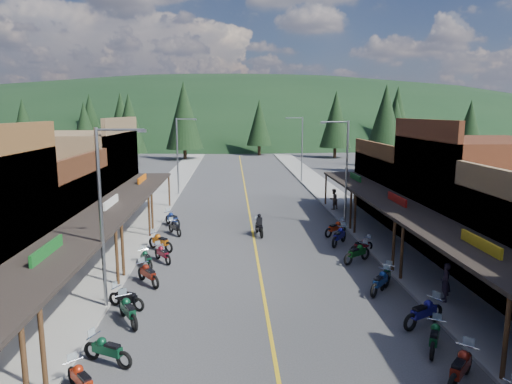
{
  "coord_description": "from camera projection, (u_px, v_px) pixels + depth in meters",
  "views": [
    {
      "loc": [
        -1.44,
        -25.41,
        8.65
      ],
      "look_at": [
        0.23,
        6.5,
        3.0
      ],
      "focal_mm": 32.0,
      "sensor_mm": 36.0,
      "label": 1
    }
  ],
  "objects": [
    {
      "name": "bike_west_8",
      "position": [
        163.0,
        253.0,
        26.47
      ],
      "size": [
        1.61,
        1.95,
        1.1
      ],
      "primitive_type": null,
      "rotation": [
        0.0,
        0.0,
        0.59
      ],
      "color": "maroon",
      "rests_on": "ground"
    },
    {
      "name": "pine_9",
      "position": [
        395.0,
        126.0,
        70.95
      ],
      "size": [
        4.93,
        4.93,
        10.8
      ],
      "color": "black",
      "rests_on": "ground"
    },
    {
      "name": "bike_west_9",
      "position": [
        160.0,
        241.0,
        28.65
      ],
      "size": [
        2.12,
        2.03,
        1.26
      ],
      "primitive_type": null,
      "rotation": [
        0.0,
        0.0,
        0.83
      ],
      "color": "#BB590D",
      "rests_on": "ground"
    },
    {
      "name": "bike_east_4",
      "position": [
        424.0,
        311.0,
        18.52
      ],
      "size": [
        2.34,
        1.77,
        1.29
      ],
      "primitive_type": null,
      "rotation": [
        0.0,
        0.0,
        -1.05
      ],
      "color": "navy",
      "rests_on": "ground"
    },
    {
      "name": "streetlight_3",
      "position": [
        301.0,
        146.0,
        55.65
      ],
      "size": [
        2.16,
        0.18,
        8.0
      ],
      "color": "gray",
      "rests_on": "ground"
    },
    {
      "name": "shop_west_2",
      "position": [
        26.0,
        216.0,
        27.09
      ],
      "size": [
        10.9,
        9.0,
        6.2
      ],
      "color": "#3F2111",
      "rests_on": "ground"
    },
    {
      "name": "pine_0",
      "position": [
        24.0,
        123.0,
        84.35
      ],
      "size": [
        5.04,
        5.04,
        11.0
      ],
      "color": "black",
      "rests_on": "ground"
    },
    {
      "name": "bike_east_7",
      "position": [
        357.0,
        252.0,
        26.36
      ],
      "size": [
        2.2,
        1.89,
        1.25
      ],
      "primitive_type": null,
      "rotation": [
        0.0,
        0.0,
        -0.93
      ],
      "color": "#0E4817",
      "rests_on": "ground"
    },
    {
      "name": "pine_6",
      "position": [
        470.0,
        123.0,
        90.75
      ],
      "size": [
        5.04,
        5.04,
        11.0
      ],
      "color": "black",
      "rests_on": "ground"
    },
    {
      "name": "streetlight_2",
      "position": [
        345.0,
        168.0,
        34.02
      ],
      "size": [
        2.16,
        0.18,
        8.0
      ],
      "color": "gray",
      "rests_on": "ground"
    },
    {
      "name": "rider_on_bike",
      "position": [
        259.0,
        227.0,
        32.11
      ],
      "size": [
        1.04,
        2.25,
        1.65
      ],
      "rotation": [
        0.0,
        0.0,
        0.15
      ],
      "color": "black",
      "rests_on": "ground"
    },
    {
      "name": "pine_4",
      "position": [
        336.0,
        119.0,
        85.24
      ],
      "size": [
        5.88,
        5.88,
        12.5
      ],
      "color": "black",
      "rests_on": "ground"
    },
    {
      "name": "bike_east_8",
      "position": [
        362.0,
        245.0,
        28.1
      ],
      "size": [
        1.94,
        1.54,
        1.08
      ],
      "primitive_type": null,
      "rotation": [
        0.0,
        0.0,
        -1.01
      ],
      "color": "maroon",
      "rests_on": "ground"
    },
    {
      "name": "pine_2",
      "position": [
        184.0,
        115.0,
        81.7
      ],
      "size": [
        6.72,
        6.72,
        14.0
      ],
      "color": "black",
      "rests_on": "ground"
    },
    {
      "name": "streetlight_0",
      "position": [
        104.0,
        211.0,
        19.53
      ],
      "size": [
        2.16,
        0.18,
        8.0
      ],
      "color": "gray",
      "rests_on": "ground"
    },
    {
      "name": "pine_3",
      "position": [
        259.0,
        123.0,
        90.55
      ],
      "size": [
        5.04,
        5.04,
        11.0
      ],
      "color": "black",
      "rests_on": "ground"
    },
    {
      "name": "bike_west_2",
      "position": [
        81.0,
        379.0,
        13.98
      ],
      "size": [
        1.77,
        1.92,
        1.12
      ],
      "primitive_type": null,
      "rotation": [
        0.0,
        0.0,
        0.71
      ],
      "color": "#AF250C",
      "rests_on": "ground"
    },
    {
      "name": "bike_west_4",
      "position": [
        128.0,
        309.0,
        18.76
      ],
      "size": [
        1.69,
        2.24,
        1.24
      ],
      "primitive_type": null,
      "rotation": [
        0.0,
        0.0,
        0.51
      ],
      "color": "#0C3C24",
      "rests_on": "ground"
    },
    {
      "name": "bike_east_6",
      "position": [
        386.0,
        276.0,
        22.82
      ],
      "size": [
        1.55,
        2.0,
        1.11
      ],
      "primitive_type": null,
      "rotation": [
        0.0,
        0.0,
        -0.54
      ],
      "color": "#0E4725",
      "rests_on": "ground"
    },
    {
      "name": "pedestrian_east_b",
      "position": [
        333.0,
        199.0,
        40.1
      ],
      "size": [
        1.02,
        0.94,
        1.83
      ],
      "primitive_type": "imported",
      "rotation": [
        0.0,
        0.0,
        3.78
      ],
      "color": "brown",
      "rests_on": "sidewalk_east"
    },
    {
      "name": "bike_west_5",
      "position": [
        126.0,
        297.0,
        20.2
      ],
      "size": [
        1.99,
        1.51,
        1.1
      ],
      "primitive_type": null,
      "rotation": [
        0.0,
        0.0,
        1.06
      ],
      "color": "black",
      "rests_on": "ground"
    },
    {
      "name": "shop_east_3",
      "position": [
        415.0,
        186.0,
        37.95
      ],
      "size": [
        10.9,
        10.2,
        6.2
      ],
      "color": "#4C2D16",
      "rests_on": "ground"
    },
    {
      "name": "bike_east_5",
      "position": [
        380.0,
        281.0,
        21.97
      ],
      "size": [
        1.92,
        2.1,
        1.22
      ],
      "primitive_type": null,
      "rotation": [
        0.0,
        0.0,
        -0.7
      ],
      "color": "navy",
      "rests_on": "ground"
    },
    {
      "name": "ridge_hill",
      "position": [
        236.0,
        137.0,
        159.33
      ],
      "size": [
        310.0,
        140.0,
        60.0
      ],
      "primitive_type": "ellipsoid",
      "color": "black",
      "rests_on": "ground"
    },
    {
      "name": "pine_7",
      "position": [
        90.0,
        118.0,
        98.4
      ],
      "size": [
        5.88,
        5.88,
        12.5
      ],
      "color": "black",
      "rests_on": "ground"
    },
    {
      "name": "centerline",
      "position": [
        247.0,
        198.0,
        46.24
      ],
      "size": [
        0.15,
        90.0,
        0.01
      ],
      "primitive_type": "cube",
      "color": "gold",
      "rests_on": "ground"
    },
    {
      "name": "bike_east_9",
      "position": [
        339.0,
        235.0,
        29.86
      ],
      "size": [
        1.92,
        2.37,
        1.33
      ],
      "primitive_type": null,
      "rotation": [
        0.0,
        0.0,
        -0.58
      ],
      "color": "navy",
      "rests_on": "ground"
    },
    {
      "name": "pine_8",
      "position": [
        85.0,
        131.0,
        63.73
      ],
      "size": [
        4.48,
        4.48,
        10.0
      ],
      "color": "black",
      "rests_on": "ground"
    },
    {
      "name": "pine_11",
      "position": [
        385.0,
        122.0,
        63.72
      ],
      "size": [
        5.82,
        5.82,
        12.4
      ],
      "color": "black",
      "rests_on": "ground"
    },
    {
      "name": "bike_east_2",
      "position": [
        461.0,
        366.0,
        14.52
      ],
      "size": [
        2.09,
        2.18,
        1.29
      ],
      "primitive_type": null,
      "rotation": [
        0.0,
        0.0,
        -0.74
      ],
      "color": "maroon",
      "rests_on": "ground"
    },
    {
      "name": "pedestrian_east_a",
      "position": [
        446.0,
        282.0,
        20.59
      ],
      "size": [
        0.56,
        0.73,
        1.79
      ],
      "primitive_type": "imported",
      "rotation": [
        0.0,
        0.0,
        -1.8
      ],
      "color": "black",
      "rests_on": "sidewalk_east"
    },
    {
      "name": "bike_west_3",
      "position": [
        107.0,
        349.0,
        15.71
      ],
      "size": [
        2.11,
        1.54,
        1.16
      ],
      "primitive_type": null,
      "rotation": [
        0.0,
        0.0,
        1.09
      ],
      "color": "#0C4026",
      "rests_on": "ground"
    },
    {
      "name": "pine_5",
      "position": [
        397.0,
        115.0,
        97.74
      ],
      "size": [
        6.72,
        6.72,
        14.0
      ],
      "color": "black",
      "rests_on": "ground"
    },
    {
      "name": "sidewalk_east",
      "position": [
        332.0,
        196.0,
        46.67
      ],
      "size": [
        3.4,
        94.0,
        0.15
      ],
      "primitive_type": "cube",
      "color": "gray",
      "rests_on": "ground"
    },
    {
      "name": "bike_west_11",
      "position": [
        173.0,
        218.0,
        34.77
      ],
      "size": [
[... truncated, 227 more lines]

